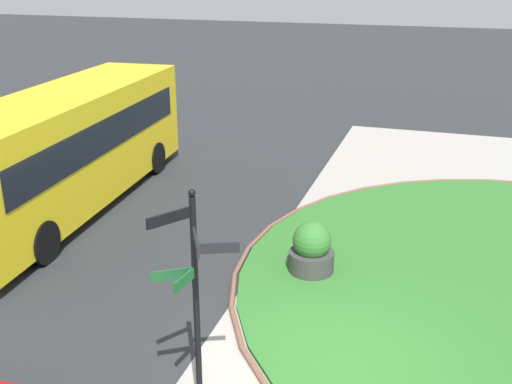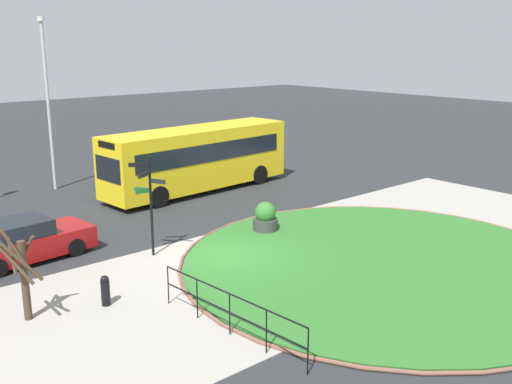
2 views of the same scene
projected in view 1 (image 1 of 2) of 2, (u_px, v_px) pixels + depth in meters
name	position (u px, v px, depth m)	size (l,w,h in m)	color
ground	(339.00, 367.00, 10.18)	(120.00, 120.00, 0.00)	#282B2D
signpost_directional	(193.00, 289.00, 8.35)	(0.89, 1.09, 3.58)	black
bus_yellow	(67.00, 147.00, 16.29)	(10.22, 3.11, 3.16)	yellow
planter_near_signpost	(312.00, 251.00, 13.00)	(0.97, 0.97, 1.23)	#383838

